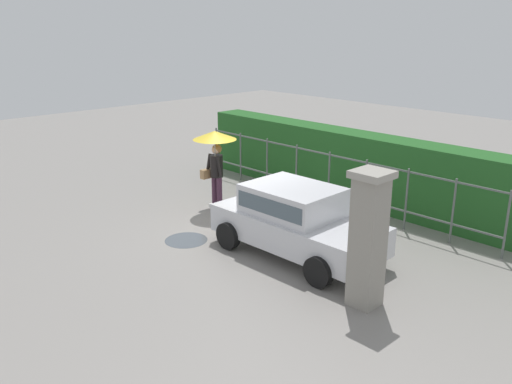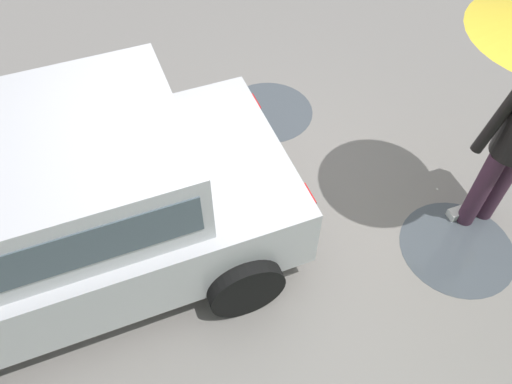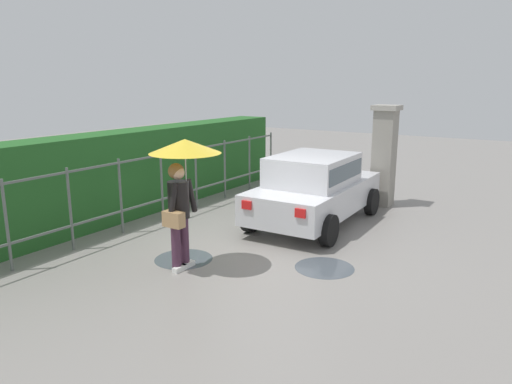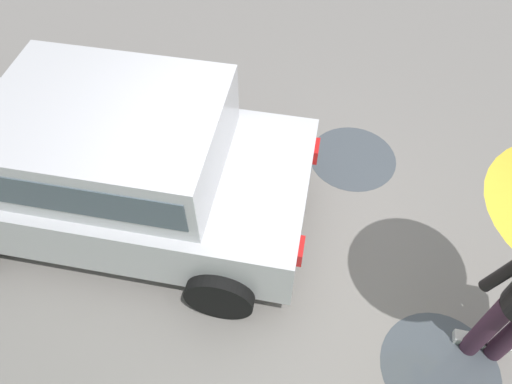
% 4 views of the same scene
% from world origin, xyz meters
% --- Properties ---
extents(ground_plane, '(40.00, 40.00, 0.00)m').
position_xyz_m(ground_plane, '(0.00, 0.00, 0.00)').
color(ground_plane, gray).
extents(car, '(3.77, 1.92, 1.48)m').
position_xyz_m(car, '(1.61, -0.19, 0.80)').
color(car, silver).
rests_on(car, ground).
extents(pedestrian, '(1.12, 1.12, 2.10)m').
position_xyz_m(pedestrian, '(-1.79, 0.45, 1.63)').
color(pedestrian, '#47283D').
rests_on(pedestrian, ground).
extents(gate_pillar, '(0.60, 0.60, 2.42)m').
position_xyz_m(gate_pillar, '(3.92, -0.92, 1.24)').
color(gate_pillar, gray).
rests_on(gate_pillar, ground).
extents(fence_section, '(9.36, 0.05, 1.50)m').
position_xyz_m(fence_section, '(0.13, 2.75, 0.82)').
color(fence_section, '#59605B').
rests_on(fence_section, ground).
extents(hedge_row, '(10.31, 0.90, 1.90)m').
position_xyz_m(hedge_row, '(0.13, 3.68, 0.95)').
color(hedge_row, '#235B23').
rests_on(hedge_row, ground).
extents(puddle_near, '(0.97, 0.97, 0.00)m').
position_xyz_m(puddle_near, '(-0.58, -1.44, 0.00)').
color(puddle_near, '#4C545B').
rests_on(puddle_near, ground).
extents(puddle_far, '(0.99, 0.99, 0.00)m').
position_xyz_m(puddle_far, '(-1.50, 0.76, 0.00)').
color(puddle_far, '#4C545B').
rests_on(puddle_far, ground).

